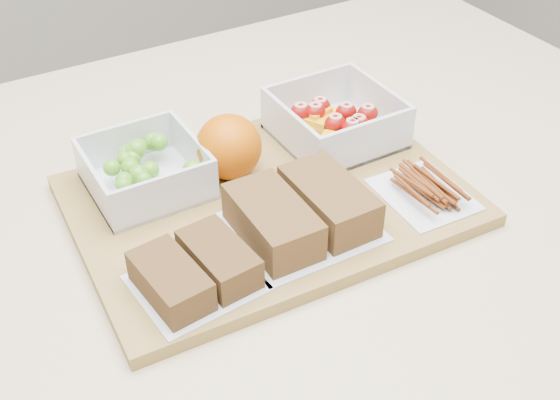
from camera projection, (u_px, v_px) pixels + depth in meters
The scene contains 7 objects.
cutting_board at pixel (269, 201), 0.78m from camera, with size 0.42×0.30×0.02m, color olive.
grape_container at pixel (146, 169), 0.78m from camera, with size 0.12×0.12×0.05m.
fruit_container at pixel (335, 123), 0.85m from camera, with size 0.13×0.13×0.06m.
orange at pixel (229, 147), 0.79m from camera, with size 0.07×0.07×0.07m, color #C75804.
sandwich_bag_left at pixel (195, 271), 0.66m from camera, with size 0.12×0.11×0.03m.
sandwich_bag_center at pixel (301, 212), 0.72m from camera, with size 0.15×0.13×0.04m.
pretzel_bag at pixel (425, 187), 0.77m from camera, with size 0.09×0.11×0.02m.
Camera 1 is at (-0.29, -0.53, 1.39)m, focal length 45.00 mm.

